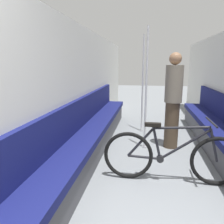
% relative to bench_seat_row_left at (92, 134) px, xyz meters
% --- Properties ---
extents(wall_left, '(0.10, 9.27, 2.11)m').
position_rel_bench_seat_row_left_xyz_m(wall_left, '(-0.25, 0.14, 0.75)').
color(wall_left, silver).
rests_on(wall_left, ground).
extents(bench_seat_row_left, '(0.45, 4.90, 0.94)m').
position_rel_bench_seat_row_left_xyz_m(bench_seat_row_left, '(0.00, 0.00, 0.00)').
color(bench_seat_row_left, '#4C4C51').
rests_on(bench_seat_row_left, ground).
extents(bicycle, '(1.73, 0.46, 0.83)m').
position_rel_bench_seat_row_left_xyz_m(bicycle, '(1.24, -0.82, 0.03)').
color(bicycle, black).
rests_on(bicycle, ground).
extents(grab_pole_near, '(0.08, 0.08, 2.09)m').
position_rel_bench_seat_row_left_xyz_m(grab_pole_near, '(0.89, 0.32, 0.71)').
color(grab_pole_near, gray).
rests_on(grab_pole_near, ground).
extents(grab_pole_far, '(0.08, 0.08, 2.09)m').
position_rel_bench_seat_row_left_xyz_m(grab_pole_far, '(0.81, 1.32, 0.71)').
color(grab_pole_far, gray).
rests_on(grab_pole_far, ground).
extents(passenger_standing, '(0.30, 0.30, 1.68)m').
position_rel_bench_seat_row_left_xyz_m(passenger_standing, '(1.36, 0.42, 0.56)').
color(passenger_standing, '#473828').
rests_on(passenger_standing, ground).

